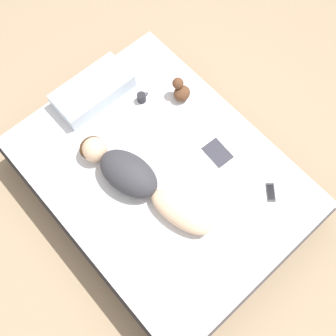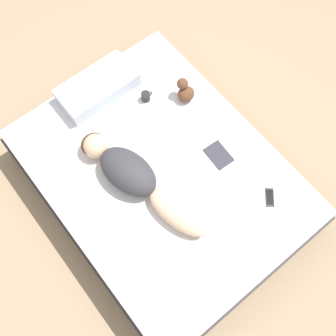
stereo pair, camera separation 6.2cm
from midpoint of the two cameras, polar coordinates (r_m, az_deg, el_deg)
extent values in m
plane|color=#9E8466|center=(3.61, -1.41, -3.02)|extent=(12.00, 12.00, 0.00)
cube|color=#383333|center=(3.47, -1.46, -2.24)|extent=(1.78, 2.34, 0.29)
cube|color=silver|center=(3.27, -1.55, -0.94)|extent=(1.72, 2.28, 0.15)
ellipsoid|color=#DBB28E|center=(3.00, 1.14, -6.39)|extent=(0.32, 0.56, 0.16)
ellipsoid|color=#333338|center=(3.08, -6.34, -0.81)|extent=(0.41, 0.57, 0.24)
ellipsoid|color=#472D19|center=(3.22, -11.52, 2.88)|extent=(0.24, 0.23, 0.11)
sphere|color=#DBB28E|center=(3.22, -11.16, 2.60)|extent=(0.21, 0.21, 0.21)
cube|color=silver|center=(3.20, 3.18, -0.42)|extent=(0.28, 0.34, 0.01)
cube|color=silver|center=(3.27, 6.63, 2.17)|extent=(0.28, 0.34, 0.01)
cube|color=#2D2D38|center=(3.27, 6.64, 2.21)|extent=(0.18, 0.24, 0.00)
cylinder|color=#232328|center=(3.47, -4.39, 10.14)|extent=(0.08, 0.08, 0.08)
cylinder|color=black|center=(3.44, -4.43, 10.45)|extent=(0.07, 0.07, 0.01)
torus|color=#232328|center=(3.48, -3.84, 10.55)|extent=(0.06, 0.01, 0.06)
cube|color=black|center=(3.22, 14.14, -3.45)|extent=(0.15, 0.16, 0.01)
cube|color=black|center=(3.22, 14.16, -3.42)|extent=(0.12, 0.13, 0.00)
ellipsoid|color=brown|center=(3.46, 1.49, 10.77)|extent=(0.15, 0.14, 0.13)
sphere|color=brown|center=(3.40, 0.91, 12.18)|extent=(0.10, 0.10, 0.10)
cube|color=silver|center=(3.52, -11.35, 10.94)|extent=(0.68, 0.34, 0.15)
camera|label=1|loc=(0.03, -90.57, -1.41)|focal=42.00mm
camera|label=2|loc=(0.03, 89.43, 1.41)|focal=42.00mm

